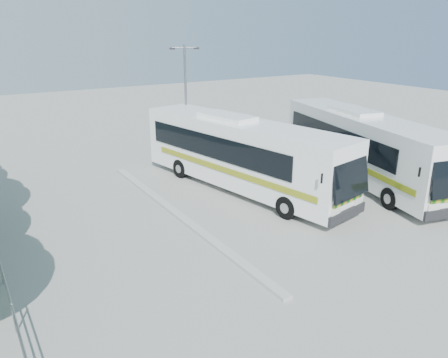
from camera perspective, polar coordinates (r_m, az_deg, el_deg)
ground at (r=20.21m, az=2.41°, el=-5.43°), size 100.00×100.00×0.00m
kerb_divider at (r=20.71m, az=-6.02°, el=-4.67°), size 0.40×16.00×0.15m
coach_main at (r=23.49m, az=2.27°, el=3.45°), size 5.14×13.81×3.76m
coach_adjacent at (r=26.23m, az=17.69°, el=4.22°), size 5.88×13.80×3.76m
lamppost at (r=28.28m, az=-5.01°, el=10.32°), size 1.78×0.73×7.46m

